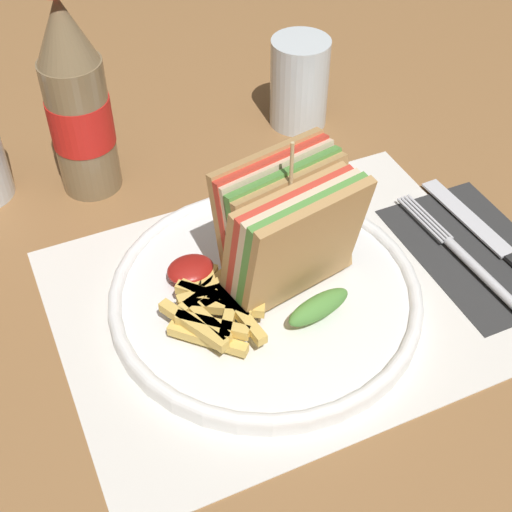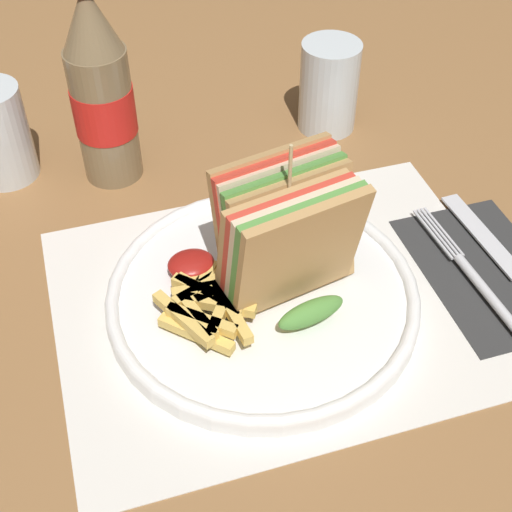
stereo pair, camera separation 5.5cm
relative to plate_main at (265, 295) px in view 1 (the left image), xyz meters
name	(u,v)px [view 1 (the left image)]	position (x,y,z in m)	size (l,w,h in m)	color
ground_plane	(241,295)	(-0.02, 0.02, -0.01)	(4.00, 4.00, 0.00)	olive
placemat	(285,298)	(0.02, 0.00, -0.01)	(0.40, 0.31, 0.00)	silver
plate_main	(265,295)	(0.00, 0.00, 0.00)	(0.28, 0.28, 0.02)	white
club_sandwich	(290,235)	(0.02, 0.00, 0.06)	(0.13, 0.12, 0.15)	tan
fries_pile	(216,305)	(-0.05, -0.01, 0.02)	(0.10, 0.10, 0.02)	#E0B756
ketchup_blob	(191,270)	(-0.05, 0.04, 0.02)	(0.04, 0.04, 0.01)	maroon
napkin	(476,251)	(0.21, -0.02, -0.01)	(0.12, 0.18, 0.00)	#2D2D2D
fork	(472,264)	(0.19, -0.04, 0.00)	(0.02, 0.18, 0.01)	silver
knife	(496,244)	(0.23, -0.03, 0.00)	(0.03, 0.21, 0.00)	black
coke_bottle_near	(77,103)	(-0.10, 0.23, 0.09)	(0.06, 0.06, 0.23)	#7A6647
glass_near	(299,88)	(0.15, 0.24, 0.03)	(0.07, 0.07, 0.10)	silver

